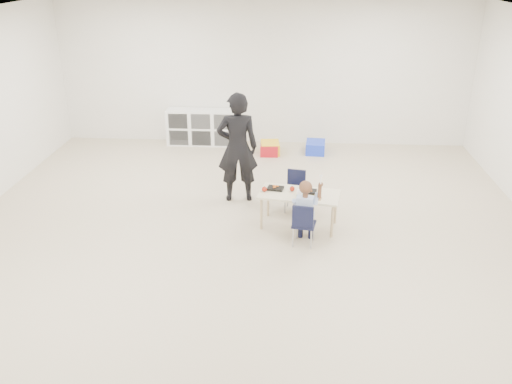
# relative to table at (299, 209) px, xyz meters

# --- Properties ---
(room) EXTENTS (9.00, 9.02, 2.80)m
(room) POSITION_rel_table_xyz_m (-0.70, -0.78, 1.14)
(room) COLOR #BFAD93
(room) RESTS_ON ground
(table) EXTENTS (1.17, 0.73, 0.50)m
(table) POSITION_rel_table_xyz_m (0.00, 0.00, 0.00)
(table) COLOR beige
(table) RESTS_ON ground
(chair_near) EXTENTS (0.34, 0.32, 0.60)m
(chair_near) POSITION_rel_table_xyz_m (0.06, -0.51, 0.05)
(chair_near) COLOR black
(chair_near) RESTS_ON ground
(chair_far) EXTENTS (0.34, 0.32, 0.60)m
(chair_far) POSITION_rel_table_xyz_m (-0.06, 0.51, 0.05)
(chair_far) COLOR black
(chair_far) RESTS_ON ground
(child) EXTENTS (0.47, 0.47, 0.95)m
(child) POSITION_rel_table_xyz_m (0.06, -0.51, 0.22)
(child) COLOR #A9BDE5
(child) RESTS_ON chair_near
(lunch_tray_near) EXTENTS (0.24, 0.20, 0.03)m
(lunch_tray_near) POSITION_rel_table_xyz_m (0.12, 0.04, 0.26)
(lunch_tray_near) COLOR black
(lunch_tray_near) RESTS_ON table
(lunch_tray_far) EXTENTS (0.24, 0.20, 0.03)m
(lunch_tray_far) POSITION_rel_table_xyz_m (-0.33, 0.12, 0.26)
(lunch_tray_far) COLOR black
(lunch_tray_far) RESTS_ON table
(milk_carton) EXTENTS (0.08, 0.08, 0.10)m
(milk_carton) POSITION_rel_table_xyz_m (0.00, -0.12, 0.30)
(milk_carton) COLOR white
(milk_carton) RESTS_ON table
(bread_roll) EXTENTS (0.09, 0.09, 0.07)m
(bread_roll) POSITION_rel_table_xyz_m (0.23, -0.16, 0.28)
(bread_roll) COLOR #AF8D48
(bread_roll) RESTS_ON table
(apple_near) EXTENTS (0.07, 0.07, 0.07)m
(apple_near) POSITION_rel_table_xyz_m (-0.10, 0.07, 0.28)
(apple_near) COLOR #9D1F0E
(apple_near) RESTS_ON table
(apple_far) EXTENTS (0.07, 0.07, 0.07)m
(apple_far) POSITION_rel_table_xyz_m (-0.48, 0.03, 0.28)
(apple_far) COLOR #9D1F0E
(apple_far) RESTS_ON table
(cubby_shelf) EXTENTS (1.40, 0.40, 0.70)m
(cubby_shelf) POSITION_rel_table_xyz_m (-1.90, 3.50, 0.09)
(cubby_shelf) COLOR white
(cubby_shelf) RESTS_ON ground
(adult) EXTENTS (0.67, 0.49, 1.69)m
(adult) POSITION_rel_table_xyz_m (-0.93, 0.86, 0.59)
(adult) COLOR black
(adult) RESTS_ON ground
(bin_red) EXTENTS (0.34, 0.43, 0.21)m
(bin_red) POSITION_rel_table_xyz_m (-0.54, 2.97, -0.15)
(bin_red) COLOR red
(bin_red) RESTS_ON ground
(bin_yellow) EXTENTS (0.39, 0.48, 0.22)m
(bin_yellow) POSITION_rel_table_xyz_m (-0.53, 3.02, -0.15)
(bin_yellow) COLOR yellow
(bin_yellow) RESTS_ON ground
(bin_blue) EXTENTS (0.39, 0.48, 0.22)m
(bin_blue) POSITION_rel_table_xyz_m (0.34, 3.11, -0.14)
(bin_blue) COLOR blue
(bin_blue) RESTS_ON ground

